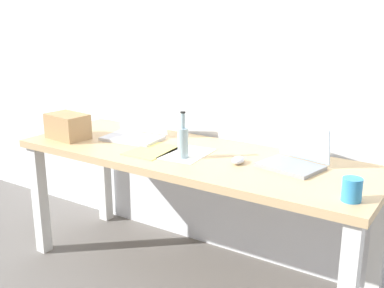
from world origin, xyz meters
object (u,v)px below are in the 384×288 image
Objects in this scene: desk at (192,169)px; cardboard_box at (68,126)px; computer_mouse at (238,160)px; coffee_mug at (352,190)px; laptop_left at (136,130)px; beer_bottle at (183,141)px; laptop_right at (295,159)px.

desk is 8.12× the size of cardboard_box.
computer_mouse is at bearing 6.81° from cardboard_box.
coffee_mug is (1.67, -0.05, -0.03)m from cardboard_box.
computer_mouse is at bearing -7.25° from laptop_left.
beer_bottle reaches higher than cardboard_box.
computer_mouse is (0.28, 0.08, -0.07)m from beer_bottle.
laptop_left is at bearing 33.21° from cardboard_box.
desk is 19.76× the size of computer_mouse.
coffee_mug is at bearing -11.49° from laptop_left.
laptop_left reaches higher than cardboard_box.
cardboard_box is (-1.07, -0.13, 0.06)m from computer_mouse.
beer_bottle reaches higher than computer_mouse.
cardboard_box is (-1.32, -0.23, 0.03)m from laptop_right.
beer_bottle is at bearing -160.83° from laptop_right.
computer_mouse is at bearing -4.19° from desk.
cardboard_box is at bearing -169.23° from desk.
computer_mouse is 1.05× the size of coffee_mug.
laptop_left is 0.49m from beer_bottle.
cardboard_box is (-0.34, -0.22, 0.02)m from laptop_left.
laptop_right is 1.34m from cardboard_box.
laptop_left is at bearing -179.19° from laptop_right.
laptop_right is 0.56m from beer_bottle.
desk is 0.31m from computer_mouse.
laptop_right is (0.54, 0.09, 0.13)m from desk.
desk is 6.16× the size of laptop_right.
coffee_mug is (0.60, -0.18, 0.03)m from computer_mouse.
desk is 0.81m from cardboard_box.
desk is 5.54× the size of laptop_left.
laptop_right is 3.21× the size of computer_mouse.
beer_bottle is 0.88m from coffee_mug.
coffee_mug is at bearing -6.53° from beer_bottle.
laptop_left is at bearing 168.51° from coffee_mug.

